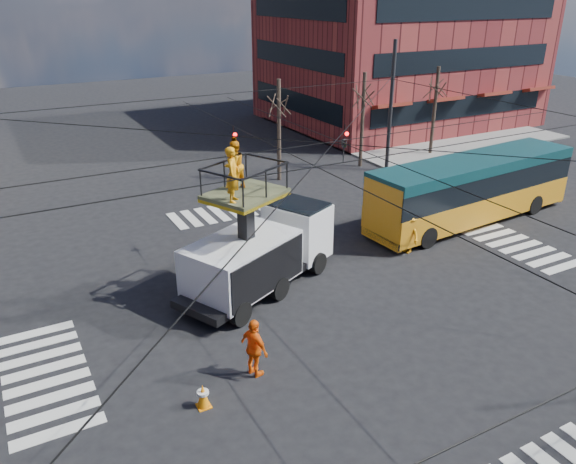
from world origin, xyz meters
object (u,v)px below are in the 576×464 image
at_px(traffic_cone, 203,396).
at_px(flagger, 408,233).
at_px(utility_truck, 260,239).
at_px(city_bus, 472,188).
at_px(worker_ground, 254,348).

xyz_separation_m(traffic_cone, flagger, (11.44, 5.18, 0.55)).
xyz_separation_m(utility_truck, city_bus, (12.11, 1.13, -0.26)).
relative_size(city_bus, flagger, 6.56).
distance_m(utility_truck, flagger, 7.08).
xyz_separation_m(city_bus, flagger, (-5.12, -1.44, -0.81)).
height_order(utility_truck, worker_ground, utility_truck).
distance_m(worker_ground, flagger, 10.62).
relative_size(utility_truck, worker_ground, 3.86).
xyz_separation_m(worker_ground, flagger, (9.58, 4.59, -0.03)).
bearing_deg(flagger, utility_truck, -96.29).
xyz_separation_m(city_bus, traffic_cone, (-16.57, -6.61, -1.35)).
bearing_deg(flagger, city_bus, 101.91).
bearing_deg(traffic_cone, worker_ground, 17.55).
bearing_deg(worker_ground, flagger, -79.74).
bearing_deg(utility_truck, flagger, -27.69).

